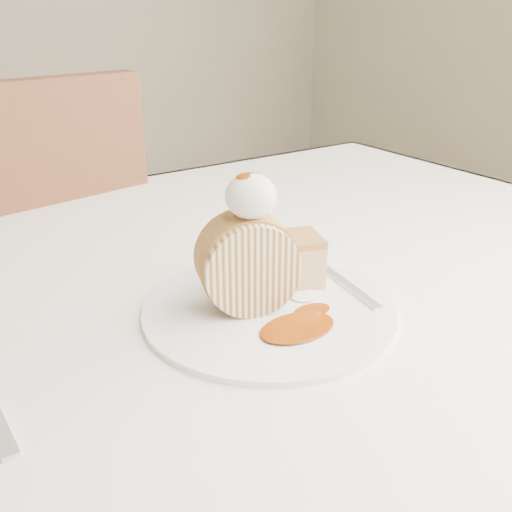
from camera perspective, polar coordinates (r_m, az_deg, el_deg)
table at (r=0.75m, az=-6.92°, el=-8.27°), size 1.40×0.90×0.75m
chair_far at (r=1.19m, az=-22.62°, el=-3.61°), size 0.51×0.51×0.95m
plate at (r=0.62m, az=1.29°, el=-5.36°), size 0.34×0.34×0.01m
roulade_slice at (r=0.59m, az=-0.80°, el=-0.77°), size 0.11×0.08×0.10m
cake_chunk at (r=0.66m, az=3.76°, el=-0.68°), size 0.07×0.07×0.05m
whipped_cream at (r=0.57m, az=-0.53°, el=6.01°), size 0.05×0.05×0.05m
caramel_drizzle at (r=0.56m, az=-0.79°, el=8.53°), size 0.03×0.02×0.01m
caramel_pool at (r=0.58m, az=4.16°, el=-7.12°), size 0.10×0.08×0.00m
fork at (r=0.66m, az=9.32°, el=-3.04°), size 0.05×0.16×0.00m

